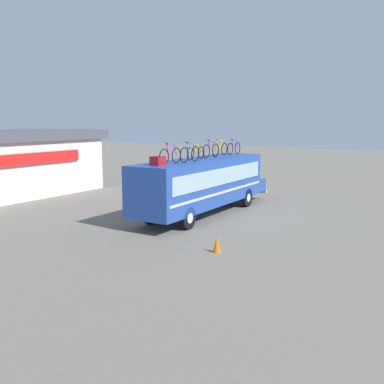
{
  "coord_description": "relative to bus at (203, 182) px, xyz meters",
  "views": [
    {
      "loc": [
        -20.09,
        -11.69,
        4.93
      ],
      "look_at": [
        -0.95,
        0.0,
        1.36
      ],
      "focal_mm": 42.04,
      "sensor_mm": 36.0,
      "label": 1
    }
  ],
  "objects": [
    {
      "name": "bus",
      "position": [
        0.0,
        0.0,
        0.0
      ],
      "size": [
        11.26,
        2.45,
        2.96
      ],
      "color": "#23479E",
      "rests_on": "ground"
    },
    {
      "name": "rooftop_bicycle_1",
      "position": [
        -3.39,
        -0.21,
        1.64
      ],
      "size": [
        1.74,
        0.44,
        0.98
      ],
      "color": "black",
      "rests_on": "bus"
    },
    {
      "name": "rooftop_bicycle_5",
      "position": [
        2.25,
        0.22,
        1.63
      ],
      "size": [
        1.78,
        0.44,
        0.94
      ],
      "color": "black",
      "rests_on": "bus"
    },
    {
      "name": "rooftop_bicycle_6",
      "position": [
        3.6,
        0.01,
        1.62
      ],
      "size": [
        1.66,
        0.44,
        0.92
      ],
      "color": "black",
      "rests_on": "bus"
    },
    {
      "name": "ground_plane",
      "position": [
        -0.19,
        -0.0,
        -1.72
      ],
      "size": [
        120.0,
        120.0,
        0.0
      ],
      "primitive_type": "plane",
      "color": "slate"
    },
    {
      "name": "luggage_bag_1",
      "position": [
        -4.13,
        -0.05,
        1.44
      ],
      "size": [
        0.61,
        0.48,
        0.41
      ],
      "primitive_type": "cube",
      "color": "maroon",
      "rests_on": "bus"
    },
    {
      "name": "rooftop_bicycle_3",
      "position": [
        -0.54,
        0.14,
        1.6
      ],
      "size": [
        1.73,
        0.44,
        0.86
      ],
      "color": "black",
      "rests_on": "bus"
    },
    {
      "name": "rooftop_bicycle_4",
      "position": [
        0.77,
        -0.01,
        1.64
      ],
      "size": [
        1.75,
        0.44,
        0.97
      ],
      "color": "black",
      "rests_on": "bus"
    },
    {
      "name": "rooftop_bicycle_2",
      "position": [
        -1.97,
        -0.38,
        1.65
      ],
      "size": [
        1.73,
        0.44,
        0.98
      ],
      "color": "black",
      "rests_on": "bus"
    },
    {
      "name": "traffic_cone",
      "position": [
        -5.77,
        -3.93,
        -1.4
      ],
      "size": [
        0.3,
        0.3,
        0.64
      ],
      "primitive_type": "cone",
      "color": "orange",
      "rests_on": "ground"
    },
    {
      "name": "roadside_building",
      "position": [
        -1.89,
        14.23,
        0.46
      ],
      "size": [
        13.57,
        6.71,
        4.27
      ],
      "color": "silver",
      "rests_on": "ground"
    }
  ]
}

